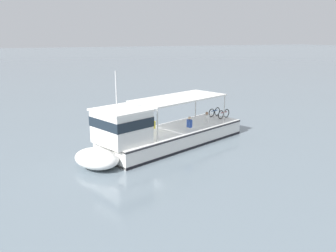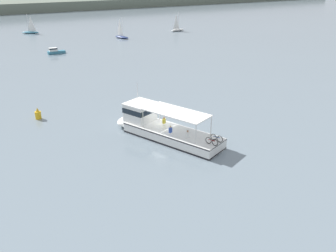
# 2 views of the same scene
# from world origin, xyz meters

# --- Properties ---
(ground_plane) EXTENTS (400.00, 400.00, 0.00)m
(ground_plane) POSITION_xyz_m (0.00, 0.00, 0.00)
(ground_plane) COLOR slate
(ferry_main) EXTENTS (7.60, 12.94, 5.32)m
(ferry_main) POSITION_xyz_m (-0.75, -0.92, 1.02)
(ferry_main) COLOR white
(ferry_main) RESTS_ON ground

